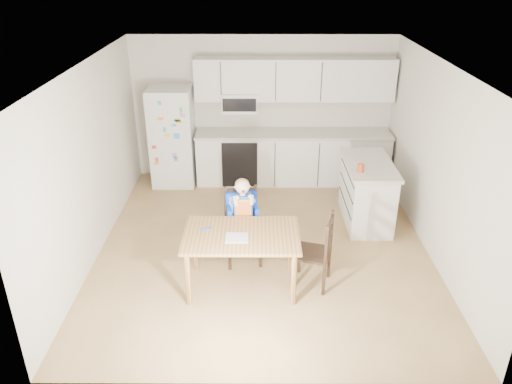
{
  "coord_description": "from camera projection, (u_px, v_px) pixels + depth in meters",
  "views": [
    {
      "loc": [
        -0.08,
        -5.99,
        3.71
      ],
      "look_at": [
        -0.1,
        -0.33,
        0.99
      ],
      "focal_mm": 35.0,
      "sensor_mm": 36.0,
      "label": 1
    }
  ],
  "objects": [
    {
      "name": "red_cup",
      "position": [
        361.0,
        168.0,
        6.93
      ],
      "size": [
        0.09,
        0.09,
        0.11
      ],
      "primitive_type": "cylinder",
      "color": "#BB4022",
      "rests_on": "kitchen_island"
    },
    {
      "name": "chair_side",
      "position": [
        320.0,
        247.0,
        5.95
      ],
      "size": [
        0.52,
        0.52,
        0.95
      ],
      "rotation": [
        0.0,
        0.0,
        -1.86
      ],
      "color": "black",
      "rests_on": "ground"
    },
    {
      "name": "toddler_spoon",
      "position": [
        205.0,
        229.0,
        5.94
      ],
      "size": [
        0.12,
        0.06,
        0.02
      ],
      "primitive_type": "cylinder",
      "rotation": [
        0.0,
        1.57,
        0.35
      ],
      "color": "#0B39B8",
      "rests_on": "dining_table"
    },
    {
      "name": "dining_table",
      "position": [
        241.0,
        241.0,
        5.89
      ],
      "size": [
        1.36,
        0.88,
        0.73
      ],
      "color": "brown",
      "rests_on": "ground"
    },
    {
      "name": "kitchen_run",
      "position": [
        291.0,
        134.0,
        8.64
      ],
      "size": [
        3.37,
        0.62,
        2.15
      ],
      "color": "silver",
      "rests_on": "ground"
    },
    {
      "name": "kitchen_island",
      "position": [
        367.0,
        192.0,
        7.45
      ],
      "size": [
        0.67,
        1.29,
        0.95
      ],
      "color": "silver",
      "rests_on": "ground"
    },
    {
      "name": "chair_booster",
      "position": [
        242.0,
        211.0,
        6.42
      ],
      "size": [
        0.5,
        0.5,
        1.17
      ],
      "rotation": [
        0.0,
        0.0,
        0.15
      ],
      "color": "black",
      "rests_on": "ground"
    },
    {
      "name": "napkin",
      "position": [
        237.0,
        238.0,
        5.76
      ],
      "size": [
        0.26,
        0.23,
        0.01
      ],
      "primitive_type": "cube",
      "color": "#A1A1A6",
      "rests_on": "dining_table"
    },
    {
      "name": "refrigerator",
      "position": [
        173.0,
        137.0,
        8.58
      ],
      "size": [
        0.72,
        0.7,
        1.7
      ],
      "primitive_type": "cube",
      "color": "silver",
      "rests_on": "ground"
    },
    {
      "name": "room",
      "position": [
        264.0,
        150.0,
        6.9
      ],
      "size": [
        4.52,
        5.01,
        2.51
      ],
      "color": "olive",
      "rests_on": "ground"
    }
  ]
}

